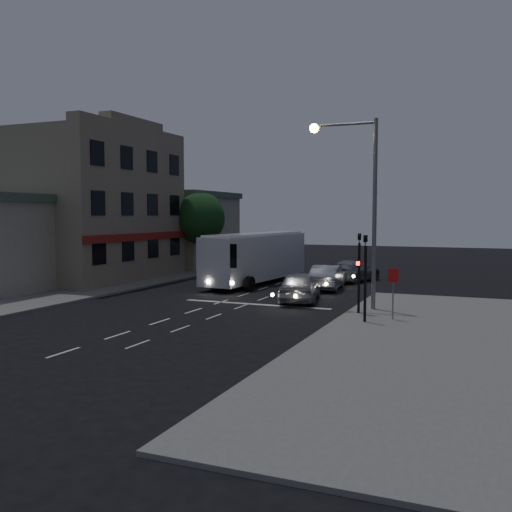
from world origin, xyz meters
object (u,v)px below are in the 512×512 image
at_px(car_suv, 300,286).
at_px(street_tree, 200,216).
at_px(car_sedan_a, 327,277).
at_px(traffic_signal_side, 365,267).
at_px(regulatory_sign, 393,285).
at_px(traffic_signal_main, 359,263).
at_px(streetlight, 361,191).
at_px(car_sedan_b, 354,271).
at_px(tour_bus, 256,256).

height_order(car_suv, street_tree, street_tree).
bearing_deg(street_tree, car_sedan_a, -26.10).
height_order(traffic_signal_side, regulatory_sign, traffic_signal_side).
distance_m(traffic_signal_main, streetlight, 3.61).
bearing_deg(traffic_signal_side, car_sedan_b, 104.50).
height_order(tour_bus, car_sedan_a, tour_bus).
relative_size(tour_bus, street_tree, 1.81).
relative_size(streetlight, street_tree, 1.45).
relative_size(car_sedan_a, streetlight, 0.51).
bearing_deg(traffic_signal_side, streetlight, 105.70).
distance_m(regulatory_sign, street_tree, 23.40).
distance_m(car_suv, car_sedan_b, 10.20).
bearing_deg(streetlight, tour_bus, 137.25).
xyz_separation_m(car_sedan_a, traffic_signal_side, (4.47, -10.33, 1.66)).
distance_m(car_suv, traffic_signal_main, 5.13).
xyz_separation_m(car_suv, traffic_signal_main, (3.82, -3.02, 1.61)).
height_order(traffic_signal_side, street_tree, street_tree).
bearing_deg(street_tree, streetlight, -39.51).
distance_m(traffic_signal_side, street_tree, 23.24).
relative_size(regulatory_sign, streetlight, 0.24).
bearing_deg(regulatory_sign, tour_bus, 135.48).
bearing_deg(traffic_signal_side, car_suv, 132.12).
distance_m(tour_bus, regulatory_sign, 14.99).
xyz_separation_m(traffic_signal_side, street_tree, (-16.51, 16.22, 2.08)).
bearing_deg(streetlight, traffic_signal_side, -74.30).
height_order(regulatory_sign, streetlight, streetlight).
bearing_deg(traffic_signal_main, tour_bus, 133.43).
bearing_deg(car_sedan_b, streetlight, 118.44).
xyz_separation_m(regulatory_sign, street_tree, (-17.51, 15.26, 2.90)).
xyz_separation_m(car_suv, regulatory_sign, (5.52, -4.04, 0.78)).
distance_m(traffic_signal_side, streetlight, 4.84).
height_order(tour_bus, regulatory_sign, tour_bus).
xyz_separation_m(car_suv, street_tree, (-11.99, 11.22, 3.68)).
distance_m(tour_bus, car_suv, 8.34).
xyz_separation_m(car_sedan_a, streetlight, (3.52, -6.93, 4.97)).
xyz_separation_m(car_suv, car_sedan_a, (0.05, 5.33, -0.05)).
bearing_deg(car_sedan_b, street_tree, 9.57).
xyz_separation_m(car_sedan_a, street_tree, (-12.03, 5.90, 3.74)).
xyz_separation_m(car_sedan_b, traffic_signal_main, (3.23, -13.21, 1.68)).
relative_size(car_suv, traffic_signal_side, 1.16).
bearing_deg(street_tree, traffic_signal_side, -44.50).
distance_m(car_sedan_b, traffic_signal_side, 15.78).
height_order(car_sedan_b, regulatory_sign, regulatory_sign).
relative_size(traffic_signal_main, regulatory_sign, 1.86).
bearing_deg(tour_bus, traffic_signal_side, -44.81).
height_order(car_sedan_b, traffic_signal_side, traffic_signal_side).
bearing_deg(traffic_signal_side, traffic_signal_main, 109.49).
xyz_separation_m(regulatory_sign, streetlight, (-1.96, 2.44, 4.14)).
xyz_separation_m(traffic_signal_main, streetlight, (-0.26, 1.42, 3.31)).
bearing_deg(tour_bus, car_sedan_a, -7.35).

